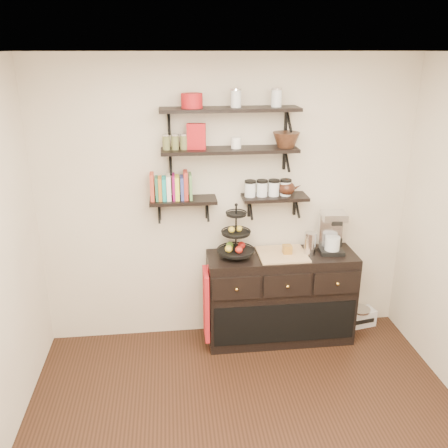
% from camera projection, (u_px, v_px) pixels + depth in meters
% --- Properties ---
extents(ceiling, '(3.50, 3.50, 0.02)m').
position_uv_depth(ceiling, '(272.00, 52.00, 2.36)').
color(ceiling, white).
rests_on(ceiling, back_wall).
extents(back_wall, '(3.50, 0.02, 2.70)m').
position_uv_depth(back_wall, '(228.00, 204.00, 4.46)').
color(back_wall, silver).
rests_on(back_wall, ground).
extents(shelf_top, '(1.20, 0.27, 0.23)m').
position_uv_depth(shelf_top, '(230.00, 110.00, 4.03)').
color(shelf_top, black).
rests_on(shelf_top, back_wall).
extents(shelf_mid, '(1.20, 0.27, 0.23)m').
position_uv_depth(shelf_mid, '(230.00, 150.00, 4.15)').
color(shelf_mid, black).
rests_on(shelf_mid, back_wall).
extents(shelf_low_left, '(0.60, 0.25, 0.23)m').
position_uv_depth(shelf_low_left, '(183.00, 201.00, 4.27)').
color(shelf_low_left, black).
rests_on(shelf_low_left, back_wall).
extents(shelf_low_right, '(0.60, 0.25, 0.23)m').
position_uv_depth(shelf_low_right, '(275.00, 198.00, 4.36)').
color(shelf_low_right, black).
rests_on(shelf_low_right, back_wall).
extents(cookbooks, '(0.36, 0.15, 0.26)m').
position_uv_depth(cookbooks, '(173.00, 187.00, 4.21)').
color(cookbooks, '#B13F2A').
rests_on(cookbooks, shelf_low_left).
extents(glass_canisters, '(0.43, 0.10, 0.13)m').
position_uv_depth(glass_canisters, '(268.00, 189.00, 4.32)').
color(glass_canisters, silver).
rests_on(glass_canisters, shelf_low_right).
extents(sideboard, '(1.40, 0.50, 0.92)m').
position_uv_depth(sideboard, '(280.00, 297.00, 4.60)').
color(sideboard, black).
rests_on(sideboard, floor).
extents(fruit_stand, '(0.34, 0.34, 0.50)m').
position_uv_depth(fruit_stand, '(236.00, 240.00, 4.34)').
color(fruit_stand, black).
rests_on(fruit_stand, sideboard).
extents(candle, '(0.08, 0.08, 0.08)m').
position_uv_depth(candle, '(287.00, 249.00, 4.43)').
color(candle, olive).
rests_on(candle, sideboard).
extents(coffee_maker, '(0.23, 0.23, 0.40)m').
position_uv_depth(coffee_maker, '(331.00, 233.00, 4.45)').
color(coffee_maker, black).
rests_on(coffee_maker, sideboard).
extents(thermal_carafe, '(0.11, 0.11, 0.22)m').
position_uv_depth(thermal_carafe, '(310.00, 244.00, 4.42)').
color(thermal_carafe, silver).
rests_on(thermal_carafe, sideboard).
extents(apron, '(0.04, 0.29, 0.67)m').
position_uv_depth(apron, '(206.00, 304.00, 4.42)').
color(apron, '#AB1222').
rests_on(apron, sideboard).
extents(radio, '(0.35, 0.26, 0.19)m').
position_uv_depth(radio, '(359.00, 317.00, 4.93)').
color(radio, silver).
rests_on(radio, floor).
extents(recipe_box, '(0.17, 0.08, 0.22)m').
position_uv_depth(recipe_box, '(196.00, 136.00, 4.07)').
color(recipe_box, '#AC1318').
rests_on(recipe_box, shelf_mid).
extents(walnut_bowl, '(0.24, 0.24, 0.13)m').
position_uv_depth(walnut_bowl, '(286.00, 140.00, 4.17)').
color(walnut_bowl, black).
rests_on(walnut_bowl, shelf_mid).
extents(ramekins, '(0.09, 0.09, 0.10)m').
position_uv_depth(ramekins, '(236.00, 143.00, 4.13)').
color(ramekins, white).
rests_on(ramekins, shelf_mid).
extents(teapot, '(0.22, 0.17, 0.15)m').
position_uv_depth(teapot, '(287.00, 187.00, 4.34)').
color(teapot, black).
rests_on(teapot, shelf_low_right).
extents(red_pot, '(0.18, 0.18, 0.12)m').
position_uv_depth(red_pot, '(192.00, 101.00, 3.96)').
color(red_pot, '#AC1318').
rests_on(red_pot, shelf_top).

